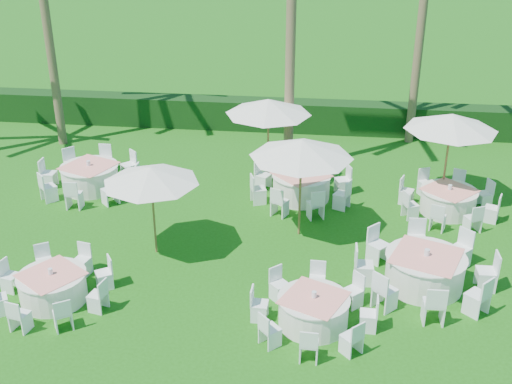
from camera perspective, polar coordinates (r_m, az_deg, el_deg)
ground at (r=15.55m, az=1.43°, el=-9.62°), size 120.00×120.00×0.00m
hedge at (r=26.06m, az=4.02°, el=6.76°), size 34.00×1.00×1.20m
banquet_table_a at (r=16.10m, az=-17.61°, el=-8.00°), size 2.83×2.83×0.87m
banquet_table_b at (r=14.64m, az=5.12°, el=-10.42°), size 2.83×2.83×0.87m
banquet_table_c at (r=16.36m, az=14.76°, el=-6.70°), size 3.43×3.43×1.03m
banquet_table_d at (r=21.53m, az=-14.54°, el=1.34°), size 3.25×3.25×0.98m
banquet_table_e at (r=20.26m, az=4.04°, el=0.58°), size 3.17×3.17×0.98m
banquet_table_f at (r=20.20m, az=16.71°, el=-0.71°), size 2.89×2.89×0.90m
umbrella_a at (r=16.61m, az=-9.35°, el=1.50°), size 2.52×2.52×2.50m
umbrella_b at (r=17.23m, az=4.07°, el=3.89°), size 2.83×2.83×2.87m
umbrella_c at (r=20.68m, az=1.11°, el=7.60°), size 2.79×2.79×2.84m
umbrella_d at (r=20.05m, az=16.99°, el=5.98°), size 2.79×2.79×2.87m
palm_c at (r=20.83m, az=3.17°, el=16.31°), size 4.38×4.22×10.31m
palm_d at (r=24.47m, az=14.52°, el=14.65°), size 4.39×4.19×8.43m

